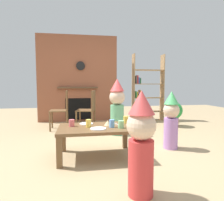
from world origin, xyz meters
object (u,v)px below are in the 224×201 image
at_px(paper_cup_center, 126,120).
at_px(child_by_the_chairs, 117,105).
at_px(paper_cup_far_right, 121,124).
at_px(dining_chair_middle, 90,107).
at_px(paper_plate_front, 98,129).
at_px(potted_plant_tall, 174,112).
at_px(paper_cup_far_left, 112,123).
at_px(paper_plate_rear, 86,124).
at_px(child_with_cone_hat, 141,141).
at_px(coffee_table, 97,131).
at_px(paper_cup_near_right, 89,123).
at_px(bookshelf, 146,89).
at_px(birthday_cake_slice, 108,123).
at_px(child_in_pink, 171,118).
at_px(dining_chair_left, 63,107).
at_px(paper_cup_near_left, 72,123).

xyz_separation_m(paper_cup_center, child_by_the_chairs, (0.05, 0.99, 0.12)).
relative_size(paper_cup_far_right, dining_chair_middle, 0.12).
height_order(paper_plate_front, potted_plant_tall, potted_plant_tall).
xyz_separation_m(paper_cup_far_left, potted_plant_tall, (1.85, 1.80, -0.13)).
height_order(paper_plate_rear, child_with_cone_hat, child_with_cone_hat).
relative_size(paper_plate_rear, dining_chair_middle, 0.23).
bearing_deg(paper_plate_front, paper_cup_far_right, 0.75).
distance_m(coffee_table, paper_cup_near_right, 0.16).
bearing_deg(paper_cup_near_right, dining_chair_middle, 86.60).
xyz_separation_m(bookshelf, birthday_cake_slice, (-1.49, -2.61, -0.42)).
distance_m(paper_plate_front, child_in_pink, 1.25).
bearing_deg(paper_cup_near_right, paper_plate_rear, 95.99).
height_order(bookshelf, coffee_table, bookshelf).
distance_m(paper_cup_far_right, potted_plant_tall, 2.56).
bearing_deg(paper_cup_center, paper_plate_rear, 177.10).
bearing_deg(paper_plate_rear, birthday_cake_slice, -25.42).
distance_m(child_in_pink, potted_plant_tall, 1.79).
bearing_deg(paper_cup_far_right, paper_cup_near_right, 163.25).
height_order(paper_plate_front, paper_plate_rear, same).
relative_size(child_by_the_chairs, potted_plant_tall, 1.90).
height_order(paper_cup_far_left, dining_chair_left, dining_chair_left).
bearing_deg(potted_plant_tall, paper_cup_far_left, -135.78).
bearing_deg(paper_plate_front, dining_chair_middle, 90.52).
bearing_deg(paper_plate_rear, child_by_the_chairs, 55.31).
height_order(dining_chair_middle, potted_plant_tall, dining_chair_middle).
bearing_deg(paper_cup_near_left, coffee_table, -14.05).
bearing_deg(paper_cup_far_right, paper_cup_far_left, 149.10).
xyz_separation_m(coffee_table, child_with_cone_hat, (0.32, -1.05, 0.15)).
bearing_deg(paper_plate_rear, paper_cup_center, -2.90).
relative_size(coffee_table, paper_cup_near_left, 10.91).
bearing_deg(paper_cup_far_left, birthday_cake_slice, 105.79).
bearing_deg(child_in_pink, birthday_cake_slice, -2.46).
xyz_separation_m(paper_plate_rear, child_with_cone_hat, (0.46, -1.26, 0.08)).
distance_m(bookshelf, paper_cup_near_right, 3.24).
relative_size(bookshelf, coffee_table, 1.78).
height_order(bookshelf, paper_plate_front, bookshelf).
distance_m(paper_cup_center, potted_plant_tall, 2.23).
relative_size(coffee_table, paper_cup_far_left, 9.81).
height_order(paper_plate_rear, birthday_cake_slice, birthday_cake_slice).
height_order(paper_cup_center, paper_cup_far_right, paper_cup_center).
distance_m(coffee_table, child_in_pink, 1.23).
xyz_separation_m(paper_plate_rear, dining_chair_middle, (0.13, 1.56, 0.07)).
xyz_separation_m(paper_cup_near_left, birthday_cake_slice, (0.52, -0.02, -0.01)).
distance_m(coffee_table, paper_cup_far_right, 0.37).
relative_size(paper_cup_near_left, child_by_the_chairs, 0.08).
xyz_separation_m(paper_cup_near_right, child_in_pink, (1.33, 0.17, 0.00)).
distance_m(paper_cup_far_left, child_by_the_chairs, 1.29).
bearing_deg(paper_plate_rear, child_in_pink, -2.15).
distance_m(paper_plate_rear, birthday_cake_slice, 0.34).
relative_size(paper_plate_front, potted_plant_tall, 0.36).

